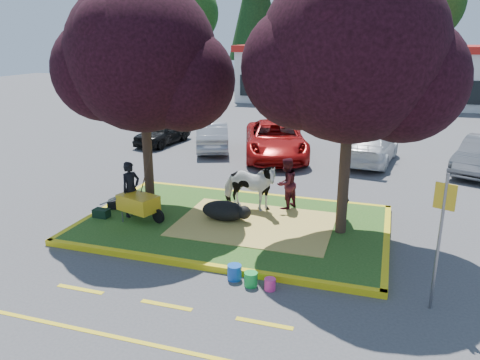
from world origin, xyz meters
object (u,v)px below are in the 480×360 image
(cow, at_px, (249,187))
(wheelbarrow, at_px, (139,203))
(calf, at_px, (224,211))
(car_black, at_px, (163,132))
(handler, at_px, (131,189))
(sign_post, at_px, (441,227))
(bucket_green, at_px, (251,279))
(bucket_pink, at_px, (270,284))
(bucket_blue, at_px, (234,272))
(car_silver, at_px, (212,136))

(cow, xyz_separation_m, wheelbarrow, (-2.68, -1.72, -0.22))
(calf, distance_m, car_black, 10.87)
(handler, height_order, car_black, handler)
(calf, bearing_deg, sign_post, -41.19)
(handler, distance_m, bucket_green, 5.04)
(bucket_pink, xyz_separation_m, car_black, (-8.45, 11.86, 0.48))
(bucket_pink, relative_size, bucket_blue, 0.77)
(handler, bearing_deg, car_silver, 30.27)
(calf, bearing_deg, car_silver, 99.35)
(car_silver, bearing_deg, car_black, -30.16)
(bucket_blue, relative_size, car_silver, 0.08)
(calf, xyz_separation_m, car_black, (-6.34, 8.83, 0.18))
(bucket_blue, distance_m, car_silver, 12.24)
(handler, bearing_deg, car_black, 45.87)
(bucket_blue, bearing_deg, wheelbarrow, 149.29)
(sign_post, distance_m, bucket_blue, 4.30)
(calf, relative_size, bucket_pink, 4.92)
(wheelbarrow, relative_size, bucket_pink, 7.64)
(wheelbarrow, relative_size, car_silver, 0.50)
(handler, relative_size, bucket_blue, 4.74)
(cow, xyz_separation_m, calf, (-0.45, -0.96, -0.46))
(wheelbarrow, height_order, bucket_green, wheelbarrow)
(calf, relative_size, bucket_green, 4.10)
(bucket_green, distance_m, car_silver, 12.56)
(bucket_pink, height_order, bucket_blue, bucket_blue)
(handler, distance_m, sign_post, 8.23)
(cow, height_order, car_silver, cow)
(bucket_pink, distance_m, bucket_blue, 0.87)
(calf, distance_m, handler, 2.71)
(bucket_green, height_order, car_black, car_black)
(handler, xyz_separation_m, car_silver, (-0.96, 8.88, -0.29))
(cow, distance_m, car_black, 10.40)
(cow, bearing_deg, bucket_pink, -153.58)
(cow, height_order, car_black, cow)
(cow, relative_size, wheelbarrow, 0.88)
(wheelbarrow, distance_m, car_black, 10.44)
(sign_post, bearing_deg, handler, -174.51)
(wheelbarrow, xyz_separation_m, sign_post, (7.49, -1.97, 1.06))
(handler, height_order, bucket_pink, handler)
(bucket_blue, height_order, car_silver, car_silver)
(calf, relative_size, sign_post, 0.46)
(wheelbarrow, bearing_deg, bucket_pink, -10.14)
(bucket_green, bearing_deg, bucket_blue, 159.42)
(bucket_green, xyz_separation_m, bucket_pink, (0.43, -0.04, -0.03))
(sign_post, bearing_deg, calf, 173.98)
(wheelbarrow, height_order, bucket_pink, wheelbarrow)
(cow, bearing_deg, bucket_green, -158.89)
(car_black, bearing_deg, cow, -42.94)
(bucket_green, distance_m, car_black, 14.29)
(calf, height_order, car_silver, car_silver)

